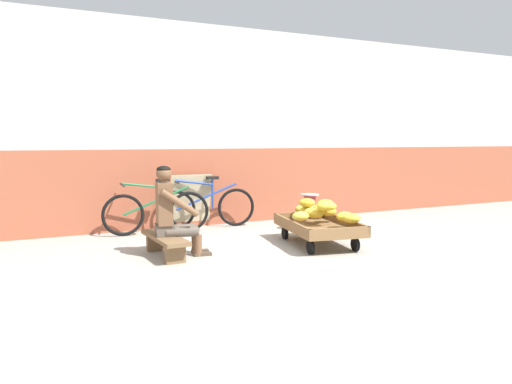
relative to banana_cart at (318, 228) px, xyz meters
name	(u,v)px	position (x,y,z in m)	size (l,w,h in m)	color
ground_plane	(326,266)	(-0.56, -1.02, -0.24)	(80.00, 80.00, 0.00)	#A39E93
back_wall	(218,127)	(-0.56, 2.34, 1.44)	(16.00, 0.30, 3.36)	#A35138
banana_cart	(318,228)	(0.00, 0.00, 0.00)	(1.09, 1.57, 0.36)	brown
banana_pile	(320,210)	(0.11, 0.12, 0.22)	(0.95, 1.30, 0.26)	yellow
low_bench	(165,241)	(-2.11, 0.24, -0.04)	(0.34, 1.11, 0.27)	brown
vendor_seated	(172,212)	(-2.02, 0.23, 0.33)	(0.71, 0.54, 1.14)	brown
plastic_crate	(310,221)	(0.48, 0.98, -0.09)	(0.36, 0.28, 0.30)	gold
weighing_scale	(310,203)	(0.48, 0.98, 0.21)	(0.30, 0.30, 0.29)	#28282D
bicycle_near_left	(157,211)	(-1.80, 1.80, 0.11)	(1.66, 0.48, 0.86)	black
bicycle_far_left	(207,207)	(-0.92, 1.96, 0.11)	(1.66, 0.48, 0.86)	black
sign_board	(191,201)	(-1.14, 2.13, 0.20)	(0.70, 0.20, 0.89)	#C6B289
shopping_bag	(342,227)	(0.73, 0.46, -0.12)	(0.18, 0.12, 0.24)	green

